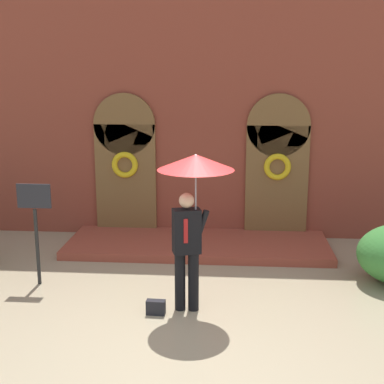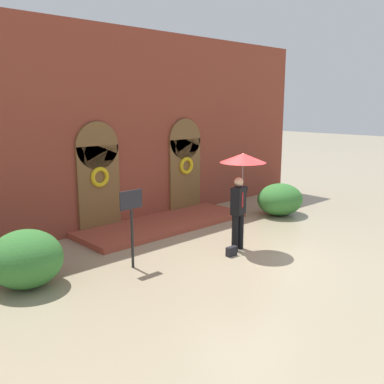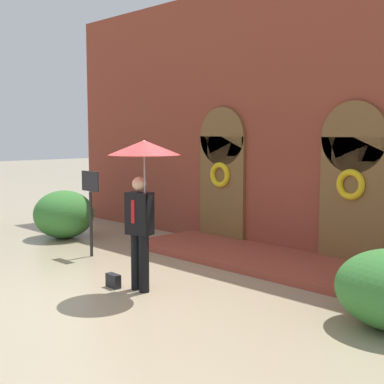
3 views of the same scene
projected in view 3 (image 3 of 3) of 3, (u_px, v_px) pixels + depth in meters
ground_plane at (126, 294)px, 8.24m from camera, size 80.00×80.00×0.00m
building_facade at (289, 123)px, 10.82m from camera, size 14.00×2.30×5.60m
person_with_umbrella at (143, 170)px, 8.13m from camera, size 1.10×1.10×2.36m
handbag at (113, 281)px, 8.57m from camera, size 0.29×0.13×0.22m
sign_post at (91, 199)px, 10.65m from camera, size 0.56×0.06×1.72m
shrub_left at (64, 214)px, 12.62m from camera, size 1.41×1.41×1.13m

